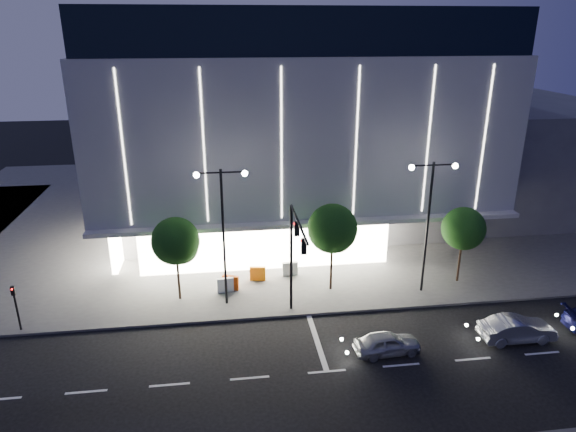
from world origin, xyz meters
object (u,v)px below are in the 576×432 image
Objects in this scene: barrier_b at (225,285)px; car_second at (517,329)px; street_lamp_west at (223,218)px; tree_mid at (333,231)px; street_lamp_east at (429,209)px; tree_right at (463,231)px; barrier_a at (231,283)px; tree_left at (176,243)px; traffic_mast at (295,246)px; ped_signal_far at (16,303)px; barrier_d at (290,269)px; car_lead at (387,343)px; barrier_c at (258,274)px.

car_second is at bearing -32.86° from barrier_b.
street_lamp_west is 7.28m from tree_mid.
street_lamp_west is 18.12m from car_second.
tree_right is at bearing 18.63° from street_lamp_east.
tree_right is at bearing 18.10° from barrier_a.
car_second is 3.87× the size of barrier_b.
tree_left is 5.20× the size of barrier_b.
traffic_mast is at bearing 74.16° from car_second.
street_lamp_west is 5.62m from barrier_a.
ped_signal_far is 17.29m from barrier_d.
barrier_b is at bearing -161.34° from barrier_d.
street_lamp_west is 3.00× the size of ped_signal_far.
tree_left is 19.00m from tree_right.
barrier_d is at bearing 36.29° from street_lamp_west.
car_second is 17.98m from barrier_b.
tree_mid reaches higher than barrier_d.
tree_left is 4.50m from barrier_b.
traffic_mast is 1.15× the size of tree_mid.
ped_signal_far is 12.81m from barrier_a.
street_lamp_west is 3.69m from tree_left.
barrier_b is (-0.05, 1.52, -5.31)m from street_lamp_west.
ped_signal_far is 2.73× the size of barrier_a.
tree_right is at bearing 17.02° from traffic_mast.
barrier_c is (-6.34, 9.24, 0.03)m from car_lead.
street_lamp_west reaches higher than car_second.
street_lamp_west is 1.63× the size of tree_right.
tree_mid is at bearing -13.61° from barrier_c.
street_lamp_west is 12.76m from ped_signal_far.
barrier_c is (-13.81, 1.88, -3.23)m from tree_right.
traffic_mast is 7.33m from car_lead.
street_lamp_east is 1.63× the size of tree_right.
tree_mid reaches higher than tree_left.
barrier_a and barrier_c have the same top height.
traffic_mast is 6.43× the size of barrier_b.
tree_mid is (3.03, 3.68, -0.69)m from traffic_mast.
car_lead reaches higher than barrier_d.
barrier_b is at bearing 173.37° from street_lamp_east.
barrier_d is at bearing 13.89° from barrier_b.
tree_left is at bearing 161.06° from street_lamp_west.
street_lamp_east is 3.81m from tree_right.
tree_mid is at bearing 14.25° from barrier_a.
street_lamp_west is at bearing 180.00° from street_lamp_east.
ped_signal_far is at bearing 80.61° from car_second.
tree_mid is 6.34m from barrier_c.
tree_mid reaches higher than car_second.
barrier_b is at bearing 14.17° from ped_signal_far.
car_second is at bearing -88.31° from tree_right.
ped_signal_far is at bearing -155.06° from barrier_c.
barrier_a is 0.46m from barrier_b.
street_lamp_west reaches higher than barrier_b.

